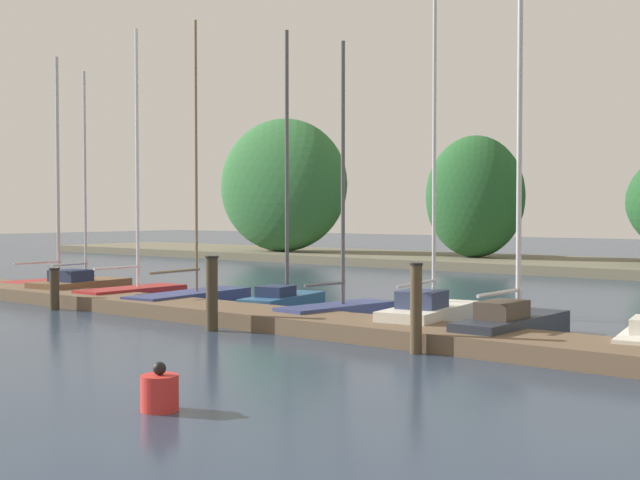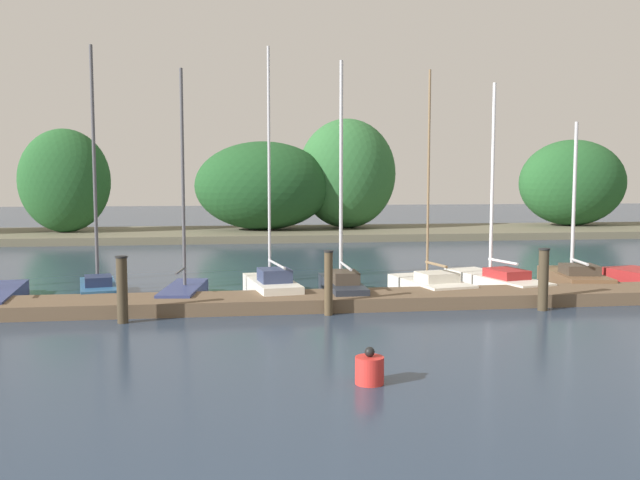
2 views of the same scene
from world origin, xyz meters
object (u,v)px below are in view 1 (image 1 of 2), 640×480
sailboat_3 (194,296)px  mooring_piling_1 (54,289)px  sailboat_6 (431,313)px  mooring_piling_3 (416,308)px  sailboat_1 (82,285)px  sailboat_7 (514,321)px  sailboat_4 (285,295)px  channel_buoy_0 (160,392)px  sailboat_0 (56,279)px  sailboat_5 (340,308)px  sailboat_2 (136,290)px  mooring_piling_2 (212,293)px

sailboat_3 → mooring_piling_1: size_ratio=7.05×
sailboat_6 → mooring_piling_3: sailboat_6 is taller
sailboat_6 → sailboat_1: bearing=82.4°
sailboat_7 → mooring_piling_1: bearing=102.1°
sailboat_4 → channel_buoy_0: size_ratio=11.40×
sailboat_1 → sailboat_6: 11.98m
sailboat_3 → mooring_piling_1: bearing=135.5°
sailboat_0 → sailboat_5: (12.11, -0.52, -0.02)m
sailboat_1 → sailboat_0: bearing=64.6°
sailboat_0 → mooring_piling_1: (4.83, -3.24, 0.19)m
sailboat_4 → sailboat_2: bearing=90.3°
sailboat_0 → sailboat_4: sailboat_0 is taller
sailboat_3 → mooring_piling_1: 3.60m
sailboat_6 → channel_buoy_0: bearing=178.8°
mooring_piling_1 → sailboat_1: bearing=132.9°
mooring_piling_2 → mooring_piling_3: 4.99m
sailboat_6 → sailboat_0: bearing=78.9°
sailboat_0 → sailboat_5: sailboat_0 is taller
sailboat_0 → channel_buoy_0: 17.99m
sailboat_1 → sailboat_4: size_ratio=0.94×
sailboat_3 → mooring_piling_2: 4.82m
sailboat_1 → mooring_piling_2: bearing=-115.0°
mooring_piling_2 → sailboat_3: bearing=142.4°
sailboat_2 → sailboat_7: sailboat_2 is taller
sailboat_4 → sailboat_6: (4.95, -0.89, -0.01)m
mooring_piling_3 → channel_buoy_0: (-0.15, -5.76, -0.58)m
sailboat_5 → sailboat_7: 4.46m
sailboat_0 → mooring_piling_3: size_ratio=4.62×
mooring_piling_2 → sailboat_1: bearing=162.9°
sailboat_0 → mooring_piling_2: size_ratio=4.71×
sailboat_6 → mooring_piling_1: (-9.71, -2.72, 0.16)m
sailboat_0 → sailboat_3: size_ratio=0.98×
mooring_piling_1 → mooring_piling_3: mooring_piling_3 is taller
mooring_piling_1 → channel_buoy_0: (10.85, -5.59, -0.31)m
mooring_piling_1 → channel_buoy_0: mooring_piling_1 is taller
sailboat_1 → sailboat_3: bearing=-93.0°
mooring_piling_1 → mooring_piling_2: bearing=-1.0°
sailboat_1 → mooring_piling_1: (2.26, -2.44, 0.20)m
sailboat_0 → sailboat_7: 16.57m
mooring_piling_1 → sailboat_0: bearing=146.1°
sailboat_2 → mooring_piling_3: 11.21m
sailboat_0 → sailboat_7: sailboat_0 is taller
sailboat_3 → sailboat_6: size_ratio=1.08×
sailboat_5 → mooring_piling_3: 4.54m
sailboat_5 → mooring_piling_3: size_ratio=3.95×
sailboat_0 → mooring_piling_1: bearing=-123.9°
sailboat_1 → sailboat_7: bearing=-97.5°
sailboat_3 → mooring_piling_3: size_ratio=4.70×
sailboat_4 → sailboat_6: sailboat_4 is taller
sailboat_5 → mooring_piling_2: (-1.27, -2.83, 0.47)m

